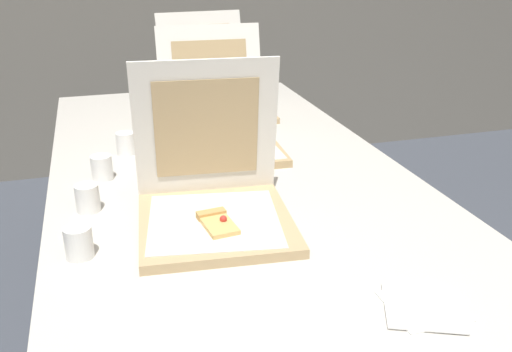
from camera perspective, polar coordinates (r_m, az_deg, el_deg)
The scene contains 9 objects.
table at distance 1.55m, azimuth -2.32°, elevation -1.60°, with size 0.97×2.05×0.73m.
pizza_box_front at distance 1.26m, azimuth -4.35°, elevation -2.59°, with size 0.37×0.37×0.36m.
pizza_box_middle at distance 1.73m, azimuth -3.66°, elevation 4.54°, with size 0.36×0.44×0.35m.
pizza_box_back at distance 2.11m, azimuth -4.14°, elevation 7.82°, with size 0.37×0.45×0.35m.
cup_white_near_left at distance 1.18m, azimuth -17.66°, elevation -6.48°, with size 0.06×0.06×0.07m, color white.
cup_white_far at distance 1.72m, azimuth -13.16°, elevation 3.27°, with size 0.06×0.06×0.07m, color white.
cup_white_mid at distance 1.55m, azimuth -15.48°, elevation 0.83°, with size 0.06×0.06×0.07m, color white.
cup_white_near_center at distance 1.38m, azimuth -16.83°, elevation -2.17°, with size 0.06×0.06×0.07m, color white.
napkin_pile at distance 1.04m, azimuth 16.69°, elevation -12.68°, with size 0.17×0.17×0.01m.
Camera 1 is at (-0.34, -0.81, 1.32)m, focal length 39.16 mm.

